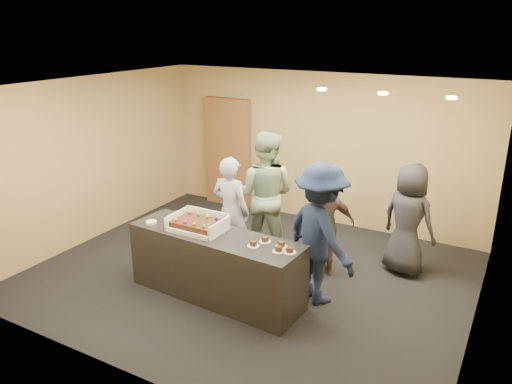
# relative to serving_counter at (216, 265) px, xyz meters

# --- Properties ---
(room) EXTENTS (6.04, 6.00, 2.70)m
(room) POSITION_rel_serving_counter_xyz_m (0.10, 0.74, 0.90)
(room) COLOR black
(room) RESTS_ON ground
(serving_counter) EXTENTS (2.44, 0.85, 0.90)m
(serving_counter) POSITION_rel_serving_counter_xyz_m (0.00, 0.00, 0.00)
(serving_counter) COLOR black
(serving_counter) RESTS_ON floor
(storage_cabinet) EXTENTS (0.97, 0.15, 2.13)m
(storage_cabinet) POSITION_rel_serving_counter_xyz_m (-1.79, 3.15, 0.62)
(storage_cabinet) COLOR brown
(storage_cabinet) RESTS_ON floor
(cake_box) EXTENTS (0.71, 0.49, 0.21)m
(cake_box) POSITION_rel_serving_counter_xyz_m (-0.28, 0.03, 0.50)
(cake_box) COLOR white
(cake_box) RESTS_ON serving_counter
(sheet_cake) EXTENTS (0.61, 0.42, 0.12)m
(sheet_cake) POSITION_rel_serving_counter_xyz_m (-0.28, 0.00, 0.55)
(sheet_cake) COLOR #36170C
(sheet_cake) RESTS_ON cake_box
(plate_stack) EXTENTS (0.14, 0.14, 0.04)m
(plate_stack) POSITION_rel_serving_counter_xyz_m (-0.95, -0.12, 0.47)
(plate_stack) COLOR white
(plate_stack) RESTS_ON serving_counter
(slice_a) EXTENTS (0.15, 0.15, 0.07)m
(slice_a) POSITION_rel_serving_counter_xyz_m (0.62, -0.08, 0.47)
(slice_a) COLOR white
(slice_a) RESTS_ON serving_counter
(slice_b) EXTENTS (0.15, 0.15, 0.07)m
(slice_b) POSITION_rel_serving_counter_xyz_m (0.68, 0.10, 0.47)
(slice_b) COLOR white
(slice_b) RESTS_ON serving_counter
(slice_c) EXTENTS (0.15, 0.15, 0.07)m
(slice_c) POSITION_rel_serving_counter_xyz_m (0.95, -0.06, 0.47)
(slice_c) COLOR white
(slice_c) RESTS_ON serving_counter
(slice_d) EXTENTS (0.15, 0.15, 0.07)m
(slice_d) POSITION_rel_serving_counter_xyz_m (0.92, 0.07, 0.47)
(slice_d) COLOR white
(slice_d) RESTS_ON serving_counter
(slice_e) EXTENTS (0.15, 0.15, 0.07)m
(slice_e) POSITION_rel_serving_counter_xyz_m (1.08, -0.02, 0.47)
(slice_e) COLOR white
(slice_e) RESTS_ON serving_counter
(person_server_grey) EXTENTS (0.61, 0.41, 1.67)m
(person_server_grey) POSITION_rel_serving_counter_xyz_m (-0.34, 0.93, 0.39)
(person_server_grey) COLOR #9E9EA3
(person_server_grey) RESTS_ON floor
(person_sage_man) EXTENTS (1.06, 0.89, 1.97)m
(person_sage_man) POSITION_rel_serving_counter_xyz_m (-0.07, 1.50, 0.54)
(person_sage_man) COLOR gray
(person_sage_man) RESTS_ON floor
(person_navy_man) EXTENTS (1.39, 1.22, 1.87)m
(person_navy_man) POSITION_rel_serving_counter_xyz_m (1.22, 0.59, 0.49)
(person_navy_man) COLOR #131D38
(person_navy_man) RESTS_ON floor
(person_brown_extra) EXTENTS (0.94, 0.84, 1.53)m
(person_brown_extra) POSITION_rel_serving_counter_xyz_m (1.00, 1.28, 0.31)
(person_brown_extra) COLOR brown
(person_brown_extra) RESTS_ON floor
(person_dark_suit) EXTENTS (0.93, 0.76, 1.65)m
(person_dark_suit) POSITION_rel_serving_counter_xyz_m (2.03, 1.93, 0.37)
(person_dark_suit) COLOR #242429
(person_dark_suit) RESTS_ON floor
(ceiling_spotlights) EXTENTS (1.72, 0.12, 0.03)m
(ceiling_spotlights) POSITION_rel_serving_counter_xyz_m (1.70, 1.24, 2.22)
(ceiling_spotlights) COLOR #FFEAC6
(ceiling_spotlights) RESTS_ON ceiling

